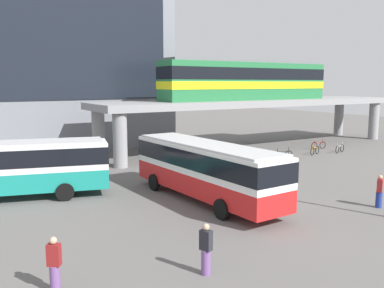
{
  "coord_description": "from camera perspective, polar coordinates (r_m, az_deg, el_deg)",
  "views": [
    {
      "loc": [
        -14.14,
        -16.8,
        6.45
      ],
      "look_at": [
        1.13,
        7.87,
        2.2
      ],
      "focal_mm": 38.87,
      "sensor_mm": 36.0,
      "label": 1
    }
  ],
  "objects": [
    {
      "name": "bicycle_orange",
      "position": [
        39.54,
        16.5,
        -0.87
      ],
      "size": [
        1.72,
        0.61,
        1.04
      ],
      "color": "black",
      "rests_on": "ground_plane"
    },
    {
      "name": "bicycle_blue",
      "position": [
        32.49,
        3.04,
        -2.48
      ],
      "size": [
        1.74,
        0.53,
        1.04
      ],
      "color": "black",
      "rests_on": "ground_plane"
    },
    {
      "name": "station_building",
      "position": [
        45.55,
        -22.97,
        11.17
      ],
      "size": [
        28.18,
        14.35,
        18.42
      ],
      "color": "slate",
      "rests_on": "ground_plane"
    },
    {
      "name": "ground_plane",
      "position": [
        30.98,
        -3.87,
        -3.7
      ],
      "size": [
        120.0,
        120.0,
        0.0
      ],
      "primitive_type": "plane",
      "color": "#605E5B"
    },
    {
      "name": "bicycle_red",
      "position": [
        43.03,
        16.96,
        -0.17
      ],
      "size": [
        1.78,
        0.28,
        1.04
      ],
      "color": "black",
      "rests_on": "ground_plane"
    },
    {
      "name": "train",
      "position": [
        41.57,
        7.56,
        8.74
      ],
      "size": [
        18.49,
        2.96,
        3.84
      ],
      "color": "#26723F",
      "rests_on": "elevated_platform"
    },
    {
      "name": "bicycle_black",
      "position": [
        36.55,
        12.37,
        -1.45
      ],
      "size": [
        1.7,
        0.68,
        1.04
      ],
      "color": "black",
      "rests_on": "ground_plane"
    },
    {
      "name": "elevated_platform",
      "position": [
        42.45,
        8.84,
        5.2
      ],
      "size": [
        33.73,
        6.52,
        4.82
      ],
      "color": "gray",
      "rests_on": "ground_plane"
    },
    {
      "name": "bus_main",
      "position": [
        22.85,
        1.8,
        -2.93
      ],
      "size": [
        3.1,
        11.14,
        3.22
      ],
      "color": "red",
      "rests_on": "ground_plane"
    },
    {
      "name": "bicycle_silver",
      "position": [
        41.35,
        19.61,
        -0.62
      ],
      "size": [
        1.74,
        0.54,
        1.04
      ],
      "color": "black",
      "rests_on": "ground_plane"
    },
    {
      "name": "bus_secondary",
      "position": [
        25.29,
        -24.15,
        -2.56
      ],
      "size": [
        11.32,
        5.39,
        3.22
      ],
      "color": "teal",
      "rests_on": "ground_plane"
    },
    {
      "name": "pedestrian_near_building",
      "position": [
        14.5,
        1.92,
        -14.39
      ],
      "size": [
        0.39,
        0.47,
        1.8
      ],
      "color": "#724C8C",
      "rests_on": "ground_plane"
    },
    {
      "name": "pedestrian_waiting_near_stop",
      "position": [
        23.88,
        24.31,
        -6.05
      ],
      "size": [
        0.48,
        0.43,
        1.75
      ],
      "color": "navy",
      "rests_on": "ground_plane"
    },
    {
      "name": "pedestrian_by_bike_rack",
      "position": [
        14.05,
        -18.35,
        -15.61
      ],
      "size": [
        0.48,
        0.45,
        1.79
      ],
      "color": "#724C8C",
      "rests_on": "ground_plane"
    }
  ]
}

